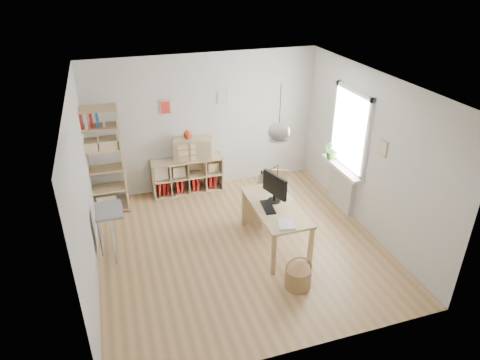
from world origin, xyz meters
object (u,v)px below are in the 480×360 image
object	(u,v)px
monitor	(275,187)
storage_chest	(275,197)
desk	(275,210)
drawer_chest	(194,149)
chair	(273,195)
tall_bookshelf	(99,157)
cube_shelf	(186,178)

from	to	relation	value
monitor	storage_chest	bearing A→B (deg)	48.89
desk	drawer_chest	distance (m)	2.36
chair	drawer_chest	distance (m)	1.91
desk	chair	bearing A→B (deg)	70.89
desk	monitor	world-z (taller)	monitor
chair	tall_bookshelf	bearing A→B (deg)	177.44
desk	chair	distance (m)	0.70
tall_bookshelf	monitor	size ratio (longest dim) A/B	3.75
chair	storage_chest	size ratio (longest dim) A/B	1.30
desk	tall_bookshelf	distance (m)	3.27
cube_shelf	desk	bearing A→B (deg)	-65.39
chair	drawer_chest	size ratio (longest dim) A/B	1.31
cube_shelf	storage_chest	bearing A→B (deg)	-36.67
desk	tall_bookshelf	bearing A→B (deg)	142.99
drawer_chest	cube_shelf	bearing A→B (deg)	-175.92
desk	storage_chest	world-z (taller)	desk
chair	storage_chest	world-z (taller)	chair
storage_chest	monitor	distance (m)	1.36
desk	cube_shelf	size ratio (longest dim) A/B	1.07
cube_shelf	drawer_chest	distance (m)	0.66
cube_shelf	monitor	xyz separation A→B (m)	(1.05, -2.10, 0.72)
desk	cube_shelf	distance (m)	2.48
drawer_chest	chair	bearing A→B (deg)	-37.73
chair	monitor	size ratio (longest dim) A/B	1.82
cube_shelf	storage_chest	xyz separation A→B (m)	(1.49, -1.11, -0.10)
desk	storage_chest	size ratio (longest dim) A/B	2.01
desk	storage_chest	distance (m)	1.30
cube_shelf	storage_chest	world-z (taller)	cube_shelf
chair	storage_chest	xyz separation A→B (m)	(0.24, 0.47, -0.35)
chair	storage_chest	distance (m)	0.63
cube_shelf	tall_bookshelf	world-z (taller)	tall_bookshelf
monitor	drawer_chest	size ratio (longest dim) A/B	0.72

